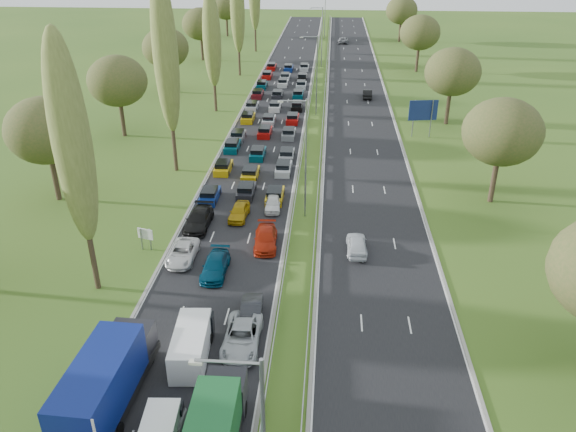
# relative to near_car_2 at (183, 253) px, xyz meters

# --- Properties ---
(ground) EXTENTS (260.00, 260.00, 0.00)m
(ground) POSITION_rel_near_car_2_xyz_m (10.22, 46.23, -0.70)
(ground) COLOR #34581B
(ground) RESTS_ON ground
(near_carriageway) EXTENTS (10.50, 215.00, 0.04)m
(near_carriageway) POSITION_rel_near_car_2_xyz_m (3.47, 48.73, -0.70)
(near_carriageway) COLOR black
(near_carriageway) RESTS_ON ground
(far_carriageway) EXTENTS (10.50, 215.00, 0.04)m
(far_carriageway) POSITION_rel_near_car_2_xyz_m (16.97, 48.73, -0.70)
(far_carriageway) COLOR black
(far_carriageway) RESTS_ON ground
(central_reservation) EXTENTS (2.36, 215.00, 0.32)m
(central_reservation) POSITION_rel_near_car_2_xyz_m (10.22, 48.73, -0.15)
(central_reservation) COLOR gray
(central_reservation) RESTS_ON ground
(lamp_columns) EXTENTS (0.18, 140.18, 12.00)m
(lamp_columns) POSITION_rel_near_car_2_xyz_m (10.22, 44.23, 5.30)
(lamp_columns) COLOR gray
(lamp_columns) RESTS_ON ground
(poplar_row) EXTENTS (2.80, 127.80, 22.44)m
(poplar_row) POSITION_rel_near_car_2_xyz_m (-5.78, 34.39, 11.68)
(poplar_row) COLOR #2D2116
(poplar_row) RESTS_ON ground
(woodland_left) EXTENTS (8.00, 166.00, 11.10)m
(woodland_left) POSITION_rel_near_car_2_xyz_m (-16.28, 28.85, 6.98)
(woodland_left) COLOR #2D2116
(woodland_left) RESTS_ON ground
(woodland_right) EXTENTS (8.00, 153.00, 11.10)m
(woodland_right) POSITION_rel_near_car_2_xyz_m (29.72, 32.89, 6.98)
(woodland_right) COLOR #2D2116
(woodland_right) RESTS_ON ground
(traffic_queue_fill) EXTENTS (9.12, 67.72, 0.80)m
(traffic_queue_fill) POSITION_rel_near_car_2_xyz_m (3.44, 43.62, -0.26)
(traffic_queue_fill) COLOR navy
(traffic_queue_fill) RESTS_ON ground
(near_car_2) EXTENTS (2.27, 4.90, 1.36)m
(near_car_2) POSITION_rel_near_car_2_xyz_m (0.00, 0.00, 0.00)
(near_car_2) COLOR silver
(near_car_2) RESTS_ON near_carriageway
(near_car_3) EXTENTS (2.29, 5.49, 1.58)m
(near_car_3) POSITION_rel_near_car_2_xyz_m (0.08, 6.11, 0.11)
(near_car_3) COLOR black
(near_car_3) RESTS_ON near_carriageway
(near_car_7) EXTENTS (2.02, 4.91, 1.42)m
(near_car_7) POSITION_rel_near_car_2_xyz_m (3.27, -1.96, 0.03)
(near_car_7) COLOR #05354E
(near_car_7) RESTS_ON near_carriageway
(near_car_8) EXTENTS (1.92, 4.30, 1.44)m
(near_car_8) POSITION_rel_near_car_2_xyz_m (3.68, 8.28, 0.04)
(near_car_8) COLOR #AA830B
(near_car_8) RESTS_ON near_carriageway
(near_car_9) EXTENTS (1.77, 4.44, 1.44)m
(near_car_9) POSITION_rel_near_car_2_xyz_m (7.13, -8.14, 0.04)
(near_car_9) COLOR #222327
(near_car_9) RESTS_ON near_carriageway
(near_car_10) EXTENTS (2.55, 5.45, 1.51)m
(near_car_10) POSITION_rel_near_car_2_xyz_m (6.86, -10.92, 0.07)
(near_car_10) COLOR #B0B6BA
(near_car_10) RESTS_ON near_carriageway
(near_car_11) EXTENTS (2.36, 5.15, 1.46)m
(near_car_11) POSITION_rel_near_car_2_xyz_m (6.95, 2.99, 0.05)
(near_car_11) COLOR #981D09
(near_car_11) RESTS_ON near_carriageway
(near_car_12) EXTENTS (1.75, 4.02, 1.35)m
(near_car_12) POSITION_rel_near_car_2_xyz_m (6.85, 10.56, -0.01)
(near_car_12) COLOR white
(near_car_12) RESTS_ON near_carriageway
(far_car_0) EXTENTS (1.85, 4.44, 1.50)m
(far_car_0) POSITION_rel_near_car_2_xyz_m (15.17, 2.51, 0.07)
(far_car_0) COLOR silver
(far_car_0) RESTS_ON far_carriageway
(far_car_1) EXTENTS (1.66, 4.43, 1.44)m
(far_car_1) POSITION_rel_near_car_2_xyz_m (18.71, 54.92, 0.04)
(far_car_1) COLOR black
(far_car_1) RESTS_ON far_carriageway
(far_car_2) EXTENTS (2.84, 5.43, 1.46)m
(far_car_2) POSITION_rel_near_car_2_xyz_m (15.19, 108.04, 0.05)
(far_car_2) COLOR slate
(far_car_2) RESTS_ON far_carriageway
(blue_lorry) EXTENTS (2.78, 10.01, 4.23)m
(blue_lorry) POSITION_rel_near_car_2_xyz_m (-0.12, -17.16, 1.47)
(blue_lorry) COLOR black
(blue_lorry) RESTS_ON near_carriageway
(white_van_rear) EXTENTS (2.15, 5.47, 2.20)m
(white_van_rear) POSITION_rel_near_car_2_xyz_m (3.70, -12.27, 0.43)
(white_van_rear) COLOR white
(white_van_rear) RESTS_ON near_carriageway
(info_sign) EXTENTS (1.47, 0.50, 2.10)m
(info_sign) POSITION_rel_near_car_2_xyz_m (-3.68, 1.48, 0.67)
(info_sign) COLOR gray
(info_sign) RESTS_ON ground
(direction_sign) EXTENTS (3.96, 0.77, 5.20)m
(direction_sign) POSITION_rel_near_car_2_xyz_m (25.12, 34.88, 2.87)
(direction_sign) COLOR gray
(direction_sign) RESTS_ON ground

